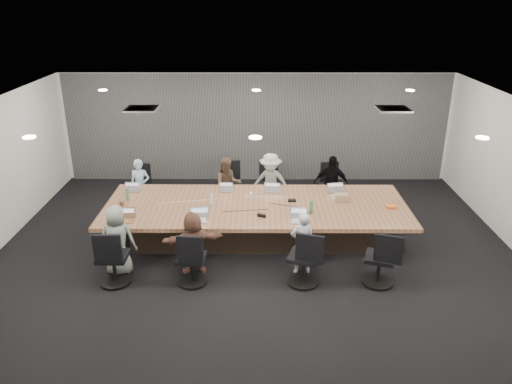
{
  "coord_description": "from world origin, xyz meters",
  "views": [
    {
      "loc": [
        0.04,
        -8.61,
        4.69
      ],
      "look_at": [
        0.0,
        0.4,
        1.05
      ],
      "focal_mm": 35.0,
      "sensor_mm": 36.0,
      "label": 1
    }
  ],
  "objects_px": {
    "bottle_green_left": "(128,195)",
    "chair_4": "(113,261)",
    "person_2": "(271,183)",
    "snack_packet": "(391,207)",
    "laptop_3": "(335,189)",
    "laptop_6": "(300,221)",
    "person_4": "(117,240)",
    "bottle_clear": "(212,199)",
    "canvas_bag": "(341,197)",
    "person_5": "(193,243)",
    "stapler": "(262,215)",
    "chair_6": "(304,261)",
    "chair_7": "(379,262)",
    "laptop_2": "(271,189)",
    "mug_brown": "(122,204)",
    "conference_table": "(256,220)",
    "laptop_1": "(227,189)",
    "laptop_5": "(197,221)",
    "person_0": "(140,186)",
    "chair_0": "(144,190)",
    "chair_1": "(229,188)",
    "person_3": "(331,184)",
    "laptop_4": "(125,221)",
    "chair_5": "(191,262)",
    "person_1": "(228,185)",
    "chair_3": "(328,189)",
    "laptop_0": "(134,189)",
    "person_6": "(302,243)",
    "chair_2": "(270,189)"
  },
  "relations": [
    {
      "from": "person_0",
      "to": "person_2",
      "type": "xyz_separation_m",
      "value": [
        2.94,
        0.0,
        0.07
      ]
    },
    {
      "from": "person_3",
      "to": "laptop_4",
      "type": "height_order",
      "value": "person_3"
    },
    {
      "from": "person_4",
      "to": "bottle_clear",
      "type": "relative_size",
      "value": 5.9
    },
    {
      "from": "laptop_4",
      "to": "mug_brown",
      "type": "height_order",
      "value": "mug_brown"
    },
    {
      "from": "laptop_1",
      "to": "mug_brown",
      "type": "relative_size",
      "value": 2.72
    },
    {
      "from": "mug_brown",
      "to": "snack_packet",
      "type": "xyz_separation_m",
      "value": [
        5.3,
        -0.04,
        -0.03
      ]
    },
    {
      "from": "person_2",
      "to": "mug_brown",
      "type": "relative_size",
      "value": 12.93
    },
    {
      "from": "mug_brown",
      "to": "canvas_bag",
      "type": "relative_size",
      "value": 0.39
    },
    {
      "from": "person_4",
      "to": "person_2",
      "type": "bearing_deg",
      "value": -133.86
    },
    {
      "from": "chair_4",
      "to": "laptop_6",
      "type": "xyz_separation_m",
      "value": [
        3.24,
        0.9,
        0.32
      ]
    },
    {
      "from": "person_0",
      "to": "person_6",
      "type": "xyz_separation_m",
      "value": [
        3.44,
        -2.7,
        -0.02
      ]
    },
    {
      "from": "person_2",
      "to": "person_4",
      "type": "bearing_deg",
      "value": -121.43
    },
    {
      "from": "laptop_2",
      "to": "canvas_bag",
      "type": "bearing_deg",
      "value": 162.81
    },
    {
      "from": "laptop_1",
      "to": "person_6",
      "type": "distance_m",
      "value": 2.6
    },
    {
      "from": "chair_5",
      "to": "person_0",
      "type": "bearing_deg",
      "value": 122.23
    },
    {
      "from": "conference_table",
      "to": "bottle_clear",
      "type": "relative_size",
      "value": 27.43
    },
    {
      "from": "laptop_3",
      "to": "laptop_6",
      "type": "distance_m",
      "value": 1.82
    },
    {
      "from": "person_2",
      "to": "canvas_bag",
      "type": "xyz_separation_m",
      "value": [
        1.41,
        -1.15,
        0.13
      ]
    },
    {
      "from": "chair_1",
      "to": "chair_3",
      "type": "relative_size",
      "value": 1.07
    },
    {
      "from": "person_3",
      "to": "person_1",
      "type": "bearing_deg",
      "value": -170.77
    },
    {
      "from": "laptop_1",
      "to": "chair_4",
      "type": "bearing_deg",
      "value": 55.34
    },
    {
      "from": "laptop_0",
      "to": "conference_table",
      "type": "bearing_deg",
      "value": 167.78
    },
    {
      "from": "chair_4",
      "to": "chair_6",
      "type": "distance_m",
      "value": 3.24
    },
    {
      "from": "chair_4",
      "to": "person_2",
      "type": "distance_m",
      "value": 4.11
    },
    {
      "from": "conference_table",
      "to": "laptop_3",
      "type": "height_order",
      "value": "laptop_3"
    },
    {
      "from": "person_2",
      "to": "snack_packet",
      "type": "distance_m",
      "value": 2.77
    },
    {
      "from": "laptop_0",
      "to": "person_3",
      "type": "xyz_separation_m",
      "value": [
        4.3,
        0.55,
        -0.09
      ]
    },
    {
      "from": "chair_2",
      "to": "person_0",
      "type": "xyz_separation_m",
      "value": [
        -2.94,
        -0.35,
        0.2
      ]
    },
    {
      "from": "stapler",
      "to": "chair_1",
      "type": "bearing_deg",
      "value": 130.5
    },
    {
      "from": "snack_packet",
      "to": "stapler",
      "type": "bearing_deg",
      "value": -170.09
    },
    {
      "from": "laptop_1",
      "to": "laptop_5",
      "type": "xyz_separation_m",
      "value": [
        -0.46,
        -1.6,
        0.0
      ]
    },
    {
      "from": "stapler",
      "to": "laptop_2",
      "type": "bearing_deg",
      "value": 103.8
    },
    {
      "from": "chair_7",
      "to": "person_3",
      "type": "distance_m",
      "value": 3.09
    },
    {
      "from": "chair_5",
      "to": "person_0",
      "type": "relative_size",
      "value": 0.66
    },
    {
      "from": "laptop_0",
      "to": "person_2",
      "type": "relative_size",
      "value": 0.23
    },
    {
      "from": "bottle_clear",
      "to": "snack_packet",
      "type": "distance_m",
      "value": 3.54
    },
    {
      "from": "mug_brown",
      "to": "chair_0",
      "type": "bearing_deg",
      "value": 89.03
    },
    {
      "from": "bottle_green_left",
      "to": "chair_4",
      "type": "bearing_deg",
      "value": -84.47
    },
    {
      "from": "person_5",
      "to": "stapler",
      "type": "xyz_separation_m",
      "value": [
        1.2,
        0.76,
        0.19
      ]
    },
    {
      "from": "chair_1",
      "to": "bottle_green_left",
      "type": "xyz_separation_m",
      "value": [
        -1.97,
        -1.48,
        0.44
      ]
    },
    {
      "from": "chair_7",
      "to": "canvas_bag",
      "type": "bearing_deg",
      "value": 119.62
    },
    {
      "from": "chair_0",
      "to": "chair_3",
      "type": "xyz_separation_m",
      "value": [
        4.3,
        0.0,
        0.03
      ]
    },
    {
      "from": "chair_6",
      "to": "canvas_bag",
      "type": "distance_m",
      "value": 2.14
    },
    {
      "from": "chair_4",
      "to": "canvas_bag",
      "type": "bearing_deg",
      "value": 24.79
    },
    {
      "from": "person_3",
      "to": "canvas_bag",
      "type": "distance_m",
      "value": 1.16
    },
    {
      "from": "chair_6",
      "to": "stapler",
      "type": "relative_size",
      "value": 5.11
    },
    {
      "from": "laptop_6",
      "to": "person_0",
      "type": "bearing_deg",
      "value": 153.98
    },
    {
      "from": "chair_6",
      "to": "chair_7",
      "type": "xyz_separation_m",
      "value": [
        1.29,
        0.0,
        -0.01
      ]
    },
    {
      "from": "laptop_3",
      "to": "snack_packet",
      "type": "bearing_deg",
      "value": 129.06
    },
    {
      "from": "chair_3",
      "to": "person_3",
      "type": "relative_size",
      "value": 0.59
    }
  ]
}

